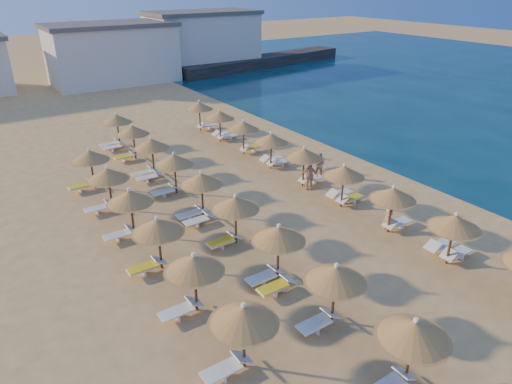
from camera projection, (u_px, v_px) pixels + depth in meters
ground at (319, 236)px, 23.89m from camera, size 220.00×220.00×0.00m
jetty at (264, 61)px, 69.58m from camera, size 30.26×8.61×1.50m
hotel_blocks at (104, 52)px, 58.40m from camera, size 48.81×11.55×8.10m
parasol_row_east at (323, 163)px, 27.35m from camera, size 2.42×34.58×2.72m
parasol_row_west at (217, 191)px, 23.69m from camera, size 2.42×34.58×2.72m
parasol_row_inland at (143, 211)px, 21.64m from camera, size 2.42×20.29×2.72m
loungers at (253, 213)px, 25.47m from camera, size 14.52×32.82×0.66m
beachgoer_c at (309, 176)px, 28.79m from camera, size 1.09×1.06×1.83m
beachgoer_b at (320, 165)px, 30.55m from camera, size 0.97×1.05×1.73m
beachgoer_a at (388, 216)px, 24.08m from camera, size 0.47×0.65×1.64m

